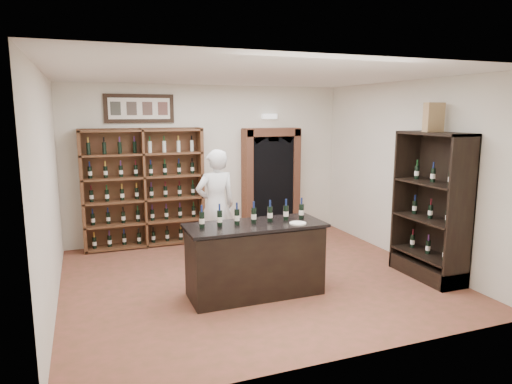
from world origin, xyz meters
TOP-DOWN VIEW (x-y plane):
  - floor at (0.00, 0.00)m, footprint 5.50×5.50m
  - ceiling at (0.00, 0.00)m, footprint 5.50×5.50m
  - wall_back at (0.00, 2.50)m, footprint 5.50×0.04m
  - wall_left at (-2.75, 0.00)m, footprint 0.04×5.00m
  - wall_right at (2.75, 0.00)m, footprint 0.04×5.00m
  - wine_shelf at (-1.30, 2.33)m, footprint 2.20×0.38m
  - framed_picture at (-1.30, 2.47)m, footprint 1.25×0.04m
  - arched_doorway at (1.25, 2.33)m, footprint 1.17×0.35m
  - emergency_light at (1.25, 2.42)m, footprint 0.30×0.10m
  - tasting_counter at (-0.20, -0.60)m, footprint 1.88×0.78m
  - counter_bottle_0 at (-0.92, -0.55)m, footprint 0.07×0.07m
  - counter_bottle_1 at (-0.68, -0.55)m, footprint 0.07×0.07m
  - counter_bottle_2 at (-0.44, -0.55)m, footprint 0.07×0.07m
  - counter_bottle_3 at (-0.20, -0.55)m, footprint 0.07×0.07m
  - counter_bottle_4 at (0.04, -0.55)m, footprint 0.07×0.07m
  - counter_bottle_5 at (0.28, -0.55)m, footprint 0.07×0.07m
  - counter_bottle_6 at (0.52, -0.55)m, footprint 0.07×0.07m
  - side_cabinet at (2.52, -0.90)m, footprint 0.48×1.20m
  - shopkeeper at (-0.30, 1.00)m, footprint 0.73×0.51m
  - plate at (0.34, -0.81)m, footprint 0.23×0.23m
  - wine_crate at (2.50, -0.83)m, footprint 0.30×0.13m

SIDE VIEW (x-z plane):
  - floor at x=0.00m, z-range 0.00..0.00m
  - tasting_counter at x=-0.20m, z-range -0.01..0.99m
  - side_cabinet at x=2.52m, z-range -0.35..1.85m
  - shopkeeper at x=-0.30m, z-range 0.00..1.89m
  - plate at x=0.34m, z-range 1.00..1.02m
  - wine_shelf at x=-1.30m, z-range 0.00..2.20m
  - counter_bottle_0 at x=-0.92m, z-range 0.96..1.26m
  - counter_bottle_1 at x=-0.68m, z-range 0.96..1.26m
  - counter_bottle_2 at x=-0.44m, z-range 0.96..1.26m
  - counter_bottle_3 at x=-0.20m, z-range 0.96..1.26m
  - counter_bottle_4 at x=0.04m, z-range 0.96..1.26m
  - counter_bottle_5 at x=0.28m, z-range 0.96..1.26m
  - counter_bottle_6 at x=0.52m, z-range 0.96..1.26m
  - arched_doorway at x=1.25m, z-range 0.05..2.22m
  - wall_back at x=0.00m, z-range 0.00..3.00m
  - wall_left at x=-2.75m, z-range 0.00..3.00m
  - wall_right at x=2.75m, z-range 0.00..3.00m
  - emergency_light at x=1.25m, z-range 2.35..2.45m
  - wine_crate at x=2.50m, z-range 2.20..2.62m
  - framed_picture at x=-1.30m, z-range 2.29..2.81m
  - ceiling at x=0.00m, z-range 3.00..3.00m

